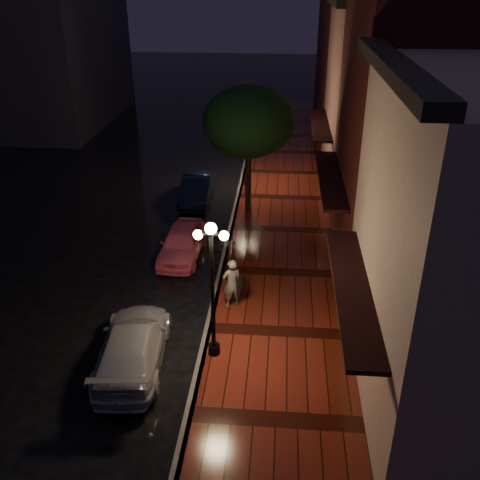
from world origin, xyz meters
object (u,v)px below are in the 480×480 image
at_px(woman_with_umbrella, 232,264).
at_px(pink_car, 182,243).
at_px(navy_car, 197,189).
at_px(silver_car, 133,346).
at_px(streetlamp_near, 212,283).
at_px(streetlamp_far, 248,140).
at_px(street_tree, 249,124).
at_px(parking_meter, 234,252).

bearing_deg(woman_with_umbrella, pink_car, -79.47).
height_order(navy_car, silver_car, silver_car).
height_order(streetlamp_near, woman_with_umbrella, streetlamp_near).
distance_m(streetlamp_far, street_tree, 3.44).
bearing_deg(navy_car, pink_car, -88.39).
distance_m(street_tree, parking_meter, 6.80).
xyz_separation_m(streetlamp_far, street_tree, (0.26, -3.01, 1.64)).
bearing_deg(streetlamp_far, pink_car, -104.80).
relative_size(streetlamp_far, silver_car, 0.94).
bearing_deg(pink_car, navy_car, 95.01).
bearing_deg(streetlamp_far, streetlamp_near, -90.00).
distance_m(pink_car, parking_meter, 2.45).
relative_size(navy_car, woman_with_umbrella, 1.61).
height_order(silver_car, parking_meter, parking_meter).
height_order(street_tree, woman_with_umbrella, street_tree).
bearing_deg(street_tree, streetlamp_near, -91.35).
xyz_separation_m(navy_car, woman_with_umbrella, (2.67, -9.39, 1.14)).
distance_m(street_tree, woman_with_umbrella, 8.78).
distance_m(streetlamp_far, silver_car, 14.81).
bearing_deg(streetlamp_far, woman_with_umbrella, -88.54).
distance_m(streetlamp_near, pink_car, 6.78).
bearing_deg(streetlamp_far, silver_car, -99.06).
distance_m(navy_car, woman_with_umbrella, 9.83).
relative_size(streetlamp_far, pink_car, 1.14).
height_order(streetlamp_near, pink_car, streetlamp_near).
distance_m(streetlamp_far, pink_car, 8.35).
bearing_deg(street_tree, silver_car, -102.61).
xyz_separation_m(streetlamp_far, parking_meter, (0.11, -8.92, -1.71)).
relative_size(street_tree, navy_car, 1.45).
bearing_deg(pink_car, streetlamp_far, 77.19).
xyz_separation_m(street_tree, navy_car, (-2.64, 0.96, -3.59)).
distance_m(streetlamp_near, woman_with_umbrella, 2.70).
bearing_deg(silver_car, street_tree, -107.94).
height_order(streetlamp_near, streetlamp_far, same).
xyz_separation_m(pink_car, woman_with_umbrella, (2.37, -3.58, 1.15)).
distance_m(street_tree, navy_car, 4.56).
relative_size(street_tree, parking_meter, 4.76).
distance_m(woman_with_umbrella, parking_meter, 2.68).
distance_m(pink_car, woman_with_umbrella, 4.45).
bearing_deg(street_tree, pink_car, -115.73).
xyz_separation_m(streetlamp_near, pink_car, (-2.08, 6.15, -1.96)).
bearing_deg(silver_car, woman_with_umbrella, -135.66).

